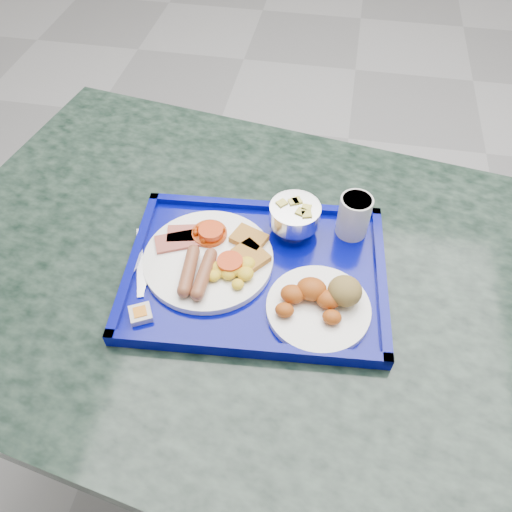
{
  "coord_description": "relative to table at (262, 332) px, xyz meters",
  "views": [
    {
      "loc": [
        -0.09,
        -1.44,
        1.54
      ],
      "look_at": [
        -0.19,
        -0.89,
        0.87
      ],
      "focal_mm": 35.0,
      "sensor_mm": 36.0,
      "label": 1
    }
  ],
  "objects": [
    {
      "name": "juice_cup",
      "position": [
        0.15,
        0.12,
        0.27
      ],
      "size": [
        0.06,
        0.06,
        0.08
      ],
      "color": "silver",
      "rests_on": "tray"
    },
    {
      "name": "main_plate",
      "position": [
        -0.09,
        -0.01,
        0.24
      ],
      "size": [
        0.24,
        0.24,
        0.04
      ],
      "rotation": [
        0.0,
        0.0,
        -0.07
      ],
      "color": "white",
      "rests_on": "tray"
    },
    {
      "name": "floor",
      "position": [
        0.18,
        0.88,
        -0.6
      ],
      "size": [
        6.0,
        6.0,
        0.0
      ],
      "primitive_type": "plane",
      "color": "gray",
      "rests_on": "ground"
    },
    {
      "name": "spoon",
      "position": [
        -0.2,
        0.02,
        0.23
      ],
      "size": [
        0.03,
        0.17,
        0.01
      ],
      "rotation": [
        0.0,
        0.0,
        0.09
      ],
      "color": "silver",
      "rests_on": "tray"
    },
    {
      "name": "fruit_bowl",
      "position": [
        0.04,
        0.1,
        0.27
      ],
      "size": [
        0.1,
        0.1,
        0.07
      ],
      "color": "silver",
      "rests_on": "tray"
    },
    {
      "name": "table",
      "position": [
        0.0,
        0.0,
        0.0
      ],
      "size": [
        1.42,
        1.06,
        0.81
      ],
      "rotation": [
        0.0,
        0.0,
        -0.16
      ],
      "color": "slate",
      "rests_on": "floor"
    },
    {
      "name": "jam_packet",
      "position": [
        -0.18,
        -0.14,
        0.23
      ],
      "size": [
        0.05,
        0.05,
        0.01
      ],
      "rotation": [
        0.0,
        0.0,
        0.49
      ],
      "color": "silver",
      "rests_on": "tray"
    },
    {
      "name": "tray",
      "position": [
        -0.01,
        -0.01,
        0.22
      ],
      "size": [
        0.49,
        0.38,
        0.03
      ],
      "rotation": [
        0.0,
        0.0,
        0.08
      ],
      "color": "#020683",
      "rests_on": "table"
    },
    {
      "name": "bread_plate",
      "position": [
        0.11,
        -0.07,
        0.24
      ],
      "size": [
        0.18,
        0.18,
        0.06
      ],
      "rotation": [
        0.0,
        0.0,
        0.26
      ],
      "color": "white",
      "rests_on": "tray"
    },
    {
      "name": "knife",
      "position": [
        -0.22,
        -0.03,
        0.23
      ],
      "size": [
        0.06,
        0.16,
        0.0
      ],
      "primitive_type": "cube",
      "rotation": [
        0.0,
        0.0,
        0.34
      ],
      "color": "silver",
      "rests_on": "tray"
    }
  ]
}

